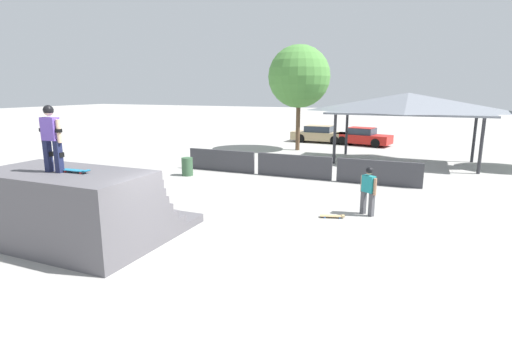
% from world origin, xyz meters
% --- Properties ---
extents(ground_plane, '(160.00, 160.00, 0.00)m').
position_xyz_m(ground_plane, '(0.00, 0.00, 0.00)').
color(ground_plane, '#A3A09B').
extents(quarter_pipe_ramp, '(4.39, 4.13, 1.96)m').
position_xyz_m(quarter_pipe_ramp, '(-3.44, -0.30, 0.87)').
color(quarter_pipe_ramp, '#565459').
rests_on(quarter_pipe_ramp, ground).
extents(skater_on_deck, '(0.70, 0.24, 1.65)m').
position_xyz_m(skater_on_deck, '(-3.59, -0.76, 2.90)').
color(skater_on_deck, '#1E2347').
rests_on(skater_on_deck, quarter_pipe_ramp).
extents(skateboard_on_deck, '(0.79, 0.24, 0.09)m').
position_xyz_m(skateboard_on_deck, '(-3.03, -0.61, 2.02)').
color(skateboard_on_deck, red).
rests_on(skateboard_on_deck, quarter_pipe_ramp).
extents(bystander_walking, '(0.57, 0.41, 1.58)m').
position_xyz_m(bystander_walking, '(3.28, 5.04, 0.93)').
color(bystander_walking, '#4C4C51').
rests_on(bystander_walking, ground).
extents(skateboard_on_ground, '(0.79, 0.42, 0.09)m').
position_xyz_m(skateboard_on_ground, '(2.34, 4.31, 0.06)').
color(skateboard_on_ground, blue).
rests_on(skateboard_on_ground, ground).
extents(barrier_fence, '(11.04, 0.12, 1.05)m').
position_xyz_m(barrier_fence, '(-0.64, 9.49, 0.53)').
color(barrier_fence, '#3D3D42').
rests_on(barrier_fence, ground).
extents(pavilion_shelter, '(8.23, 4.02, 3.80)m').
position_xyz_m(pavilion_shelter, '(3.78, 15.47, 3.22)').
color(pavilion_shelter, '#2D2D33').
rests_on(pavilion_shelter, ground).
extents(tree_far_back, '(4.01, 4.01, 6.80)m').
position_xyz_m(tree_far_back, '(-3.05, 17.75, 4.78)').
color(tree_far_back, brown).
rests_on(tree_far_back, ground).
extents(trash_bin, '(0.52, 0.52, 0.85)m').
position_xyz_m(trash_bin, '(-5.38, 7.92, 0.42)').
color(trash_bin, '#385B3D').
rests_on(trash_bin, ground).
extents(parked_car_tan, '(4.34, 1.81, 1.27)m').
position_xyz_m(parked_car_tan, '(-2.67, 22.26, 0.60)').
color(parked_car_tan, tan).
rests_on(parked_car_tan, ground).
extents(parked_car_red, '(4.25, 2.39, 1.27)m').
position_xyz_m(parked_car_red, '(0.55, 21.88, 0.60)').
color(parked_car_red, red).
rests_on(parked_car_red, ground).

